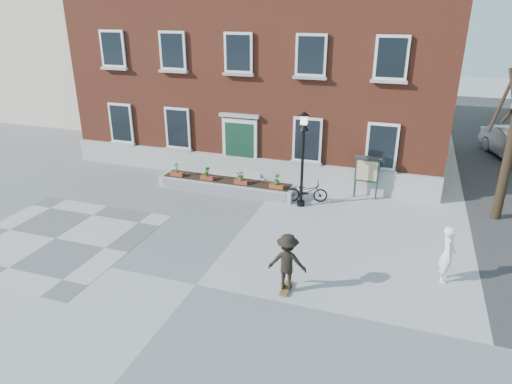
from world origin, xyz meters
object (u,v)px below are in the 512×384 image
at_px(bystander, 448,254).
at_px(skateboarder, 287,262).
at_px(bicycle, 307,191).
at_px(notice_board, 367,170).
at_px(lamp_post, 303,146).

distance_m(bystander, skateboarder, 4.78).
height_order(bicycle, skateboarder, skateboarder).
relative_size(bicycle, notice_board, 0.93).
distance_m(bystander, lamp_post, 6.93).
bearing_deg(lamp_post, notice_board, 35.21).
height_order(bystander, skateboarder, skateboarder).
height_order(bystander, notice_board, notice_board).
relative_size(bicycle, bystander, 0.99).
distance_m(bicycle, skateboarder, 6.64).
bearing_deg(notice_board, skateboarder, -99.77).
bearing_deg(skateboarder, lamp_post, 100.00).
distance_m(bystander, notice_board, 6.47).
height_order(lamp_post, notice_board, lamp_post).
height_order(bystander, lamp_post, lamp_post).
bearing_deg(bicycle, notice_board, -77.14).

